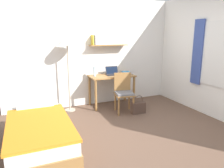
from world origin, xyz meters
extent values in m
plane|color=brown|center=(0.00, 0.00, 0.00)|extent=(5.28, 5.28, 0.00)
cube|color=white|center=(0.00, 2.02, 1.30)|extent=(4.40, 0.05, 2.60)
cube|color=#9E703D|center=(0.31, 1.89, 1.48)|extent=(0.96, 0.22, 0.02)
cube|color=gold|center=(-0.09, 1.91, 1.61)|extent=(0.03, 0.17, 0.23)
cube|color=#333338|center=(-0.05, 1.92, 1.61)|extent=(0.03, 0.14, 0.23)
cube|color=silver|center=(1.99, 0.08, 1.35)|extent=(0.02, 0.94, 1.33)
cube|color=white|center=(1.99, 0.08, 1.35)|extent=(0.01, 0.88, 1.27)
cube|color=#384C93|center=(1.96, 0.66, 1.35)|extent=(0.03, 0.28, 1.43)
cube|color=#9E703D|center=(-1.52, 0.19, 0.14)|extent=(0.89, 1.84, 0.28)
cube|color=silver|center=(-1.52, 0.19, 0.36)|extent=(0.85, 1.78, 0.16)
cube|color=orange|center=(-1.52, 0.08, 0.46)|extent=(0.90, 1.50, 0.04)
cube|color=white|center=(-1.52, 0.91, 0.49)|extent=(0.62, 0.28, 0.10)
cube|color=#9E703D|center=(0.31, 1.70, 0.75)|extent=(1.09, 0.58, 0.03)
cylinder|color=#9E703D|center=(-0.18, 1.46, 0.37)|extent=(0.06, 0.06, 0.74)
cylinder|color=#9E703D|center=(0.81, 1.46, 0.37)|extent=(0.06, 0.06, 0.74)
cylinder|color=#9E703D|center=(-0.18, 1.94, 0.37)|extent=(0.06, 0.06, 0.74)
cylinder|color=#9E703D|center=(0.81, 1.94, 0.37)|extent=(0.06, 0.06, 0.74)
cube|color=#9E703D|center=(0.39, 1.13, 0.42)|extent=(0.48, 0.49, 0.03)
cube|color=slate|center=(0.39, 1.13, 0.45)|extent=(0.44, 0.45, 0.04)
cube|color=#9E703D|center=(0.42, 1.32, 0.68)|extent=(0.39, 0.11, 0.42)
cylinder|color=#9E703D|center=(0.19, 0.99, 0.21)|extent=(0.04, 0.04, 0.41)
cylinder|color=#9E703D|center=(0.52, 0.93, 0.21)|extent=(0.04, 0.04, 0.41)
cylinder|color=#9E703D|center=(0.25, 1.34, 0.21)|extent=(0.04, 0.04, 0.41)
cylinder|color=#9E703D|center=(0.58, 1.27, 0.21)|extent=(0.04, 0.04, 0.41)
cylinder|color=#B2A893|center=(-0.73, 1.72, 0.01)|extent=(0.24, 0.24, 0.02)
cylinder|color=#B2A893|center=(-0.73, 1.72, 0.77)|extent=(0.03, 0.03, 1.49)
cone|color=silver|center=(-0.73, 1.72, 1.63)|extent=(0.41, 0.41, 0.22)
cube|color=black|center=(0.36, 1.73, 0.77)|extent=(0.33, 0.21, 0.01)
cube|color=black|center=(0.36, 1.80, 0.87)|extent=(0.33, 0.07, 0.20)
cube|color=black|center=(0.36, 1.80, 0.87)|extent=(0.29, 0.06, 0.16)
cylinder|color=silver|center=(-0.10, 1.75, 0.88)|extent=(0.07, 0.07, 0.23)
cube|color=#D13D38|center=(0.68, 1.64, 0.78)|extent=(0.18, 0.25, 0.02)
cube|color=gold|center=(0.69, 1.66, 0.80)|extent=(0.16, 0.21, 0.02)
cube|color=#3384C6|center=(0.68, 1.66, 0.82)|extent=(0.18, 0.21, 0.03)
cube|color=#4C382D|center=(0.64, 0.94, 0.13)|extent=(0.32, 0.13, 0.26)
torus|color=#4C382D|center=(0.64, 0.94, 0.31)|extent=(0.22, 0.02, 0.22)
camera|label=1|loc=(-1.67, -3.02, 1.75)|focal=34.28mm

